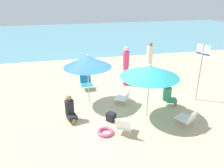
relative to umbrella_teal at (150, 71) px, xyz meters
name	(u,v)px	position (x,y,z in m)	size (l,w,h in m)	color
ground_plane	(119,109)	(-0.84, 0.65, -1.64)	(40.00, 40.00, 0.00)	#CCB789
sea_water	(80,35)	(-0.84, 15.53, -1.64)	(40.00, 16.00, 0.01)	#5693A3
umbrella_teal	(150,71)	(0.00, 0.00, 0.00)	(1.92, 1.92, 1.88)	silver
umbrella_blue	(87,61)	(-1.82, 1.42, 0.03)	(1.76, 1.76, 1.94)	silver
beach_chair_a	(124,126)	(-1.07, -0.87, -1.33)	(0.69, 0.71, 0.60)	white
beach_chair_b	(86,81)	(-1.77, 2.81, -1.30)	(0.51, 0.58, 0.64)	teal
beach_chair_c	(124,97)	(-0.53, 1.01, -1.33)	(0.73, 0.70, 0.63)	white
beach_chair_d	(188,117)	(1.04, -0.89, -1.32)	(0.72, 0.76, 0.64)	white
person_a	(70,109)	(-2.59, 0.31, -1.22)	(0.39, 0.54, 0.90)	black
person_b	(149,60)	(1.48, 3.58, -0.76)	(0.31, 0.31, 1.74)	silver
person_c	(126,66)	(0.05, 2.81, -0.72)	(0.28, 0.28, 1.79)	#DB3866
person_d	(168,94)	(1.03, 0.53, -1.17)	(0.55, 0.42, 0.95)	#389970
warning_sign	(201,64)	(2.36, 0.74, -0.15)	(0.24, 0.50, 2.27)	#ADADB2
swim_ring	(106,132)	(-1.60, -0.69, -1.59)	(0.51, 0.51, 0.10)	#E54C7F
beach_bag	(111,117)	(-1.28, -0.04, -1.49)	(0.27, 0.23, 0.30)	black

